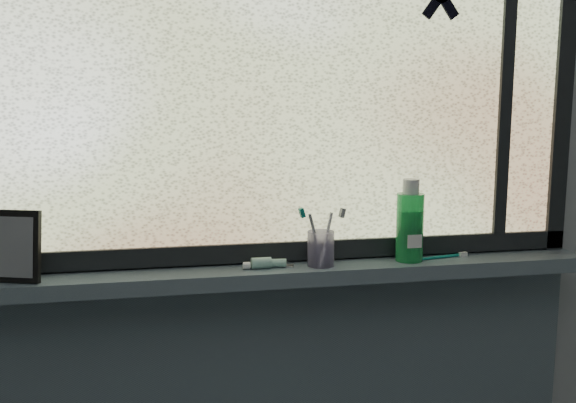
{
  "coord_description": "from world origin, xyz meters",
  "views": [
    {
      "loc": [
        -0.33,
        -0.36,
        1.45
      ],
      "look_at": [
        -0.05,
        1.05,
        1.22
      ],
      "focal_mm": 40.0,
      "sensor_mm": 36.0,
      "label": 1
    }
  ],
  "objects_px": {
    "vanity_mirror": "(13,246)",
    "toothbrush_cup": "(321,249)",
    "mouthwash_bottle": "(410,220)",
    "cream_tube": "(409,234)"
  },
  "relations": [
    {
      "from": "cream_tube",
      "to": "vanity_mirror",
      "type": "bearing_deg",
      "value": -178.86
    },
    {
      "from": "cream_tube",
      "to": "toothbrush_cup",
      "type": "bearing_deg",
      "value": -175.66
    },
    {
      "from": "vanity_mirror",
      "to": "toothbrush_cup",
      "type": "bearing_deg",
      "value": 19.06
    },
    {
      "from": "toothbrush_cup",
      "to": "cream_tube",
      "type": "height_order",
      "value": "cream_tube"
    },
    {
      "from": "vanity_mirror",
      "to": "toothbrush_cup",
      "type": "relative_size",
      "value": 1.88
    },
    {
      "from": "mouthwash_bottle",
      "to": "vanity_mirror",
      "type": "bearing_deg",
      "value": -179.5
    },
    {
      "from": "vanity_mirror",
      "to": "mouthwash_bottle",
      "type": "bearing_deg",
      "value": 19.49
    },
    {
      "from": "vanity_mirror",
      "to": "cream_tube",
      "type": "distance_m",
      "value": 1.0
    },
    {
      "from": "toothbrush_cup",
      "to": "cream_tube",
      "type": "relative_size",
      "value": 0.97
    },
    {
      "from": "vanity_mirror",
      "to": "cream_tube",
      "type": "height_order",
      "value": "vanity_mirror"
    }
  ]
}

